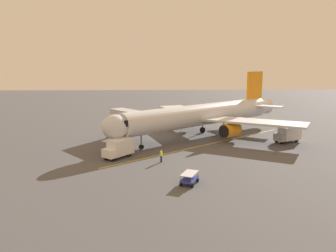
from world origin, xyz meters
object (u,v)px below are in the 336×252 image
Objects in this scene: airplane at (203,115)px; jet_bridge at (134,119)px; box_truck_portside at (119,148)px; box_truck_starboard_side at (288,134)px; ground_crew_marshaller at (161,156)px; baggage_cart_near_nose at (189,178)px; baggage_cart_rear_apron at (130,122)px.

airplane is 12.50m from jet_bridge.
jet_bridge reaches higher than box_truck_portside.
box_truck_starboard_side is at bearing 161.20° from airplane.
box_truck_portside is at bearing 44.72° from airplane.
jet_bridge is at bearing 13.44° from airplane.
airplane reaches higher than box_truck_portside.
ground_crew_marshaller is (-4.41, 13.10, -2.88)m from jet_bridge.
ground_crew_marshaller is at bearing -71.10° from baggage_cart_near_nose.
box_truck_starboard_side is (-13.82, 4.71, -2.62)m from airplane.
box_truck_portside is at bearing 17.89° from box_truck_starboard_side.
jet_bridge is at bearing -71.28° from baggage_cart_near_nose.
ground_crew_marshaller is (7.74, 16.00, -3.12)m from airplane.
jet_bridge is 16.00m from baggage_cart_rear_apron.
airplane is at bearing -100.84° from baggage_cart_near_nose.
airplane reaches higher than baggage_cart_near_nose.
ground_crew_marshaller is 0.58× the size of baggage_cart_near_nose.
box_truck_starboard_side is 1.71× the size of baggage_cart_rear_apron.
baggage_cart_near_nose is at bearing 108.72° from jet_bridge.
jet_bridge is 3.46× the size of baggage_cart_rear_apron.
ground_crew_marshaller is at bearing 27.64° from box_truck_starboard_side.
airplane is 14.83m from box_truck_starboard_side.
ground_crew_marshaller is at bearing 158.13° from box_truck_portside.
box_truck_portside is at bearing -21.87° from ground_crew_marshaller.
box_truck_starboard_side is (-18.56, -20.06, 0.73)m from baggage_cart_near_nose.
baggage_cart_rear_apron is (9.36, -37.44, 0.00)m from baggage_cart_near_nose.
ground_crew_marshaller is 9.27m from baggage_cart_near_nose.
box_truck_portside and box_truck_starboard_side have the same top height.
box_truck_portside is 0.96× the size of box_truck_starboard_side.
airplane is 25.44m from baggage_cart_near_nose.
jet_bridge is 23.30m from baggage_cart_near_nose.
ground_crew_marshaller is at bearing 108.60° from jet_bridge.
jet_bridge reaches higher than box_truck_starboard_side.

